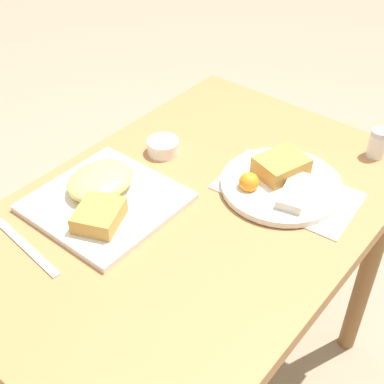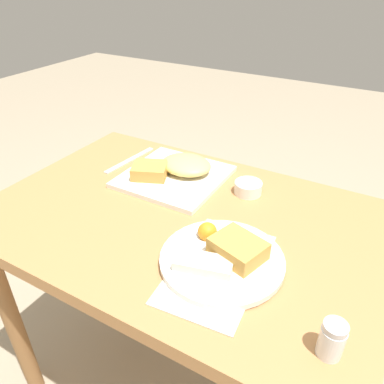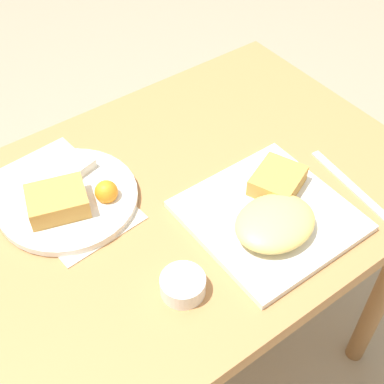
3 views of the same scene
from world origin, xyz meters
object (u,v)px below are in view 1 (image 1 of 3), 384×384
Objects in this scene: plate_square_near at (103,195)px; sauce_ramekin at (163,146)px; plate_oval_far at (281,181)px; salt_shaker at (377,145)px; butter_knife at (26,247)px.

sauce_ramekin is (-0.22, -0.03, -0.00)m from plate_square_near.
plate_oval_far is 3.79× the size of salt_shaker.
sauce_ramekin is (0.06, -0.29, -0.00)m from plate_oval_far.
butter_knife is (0.47, -0.28, -0.02)m from plate_oval_far.
sauce_ramekin is at bearing -173.24° from plate_square_near.
plate_square_near reaches higher than plate_oval_far.
plate_oval_far reaches higher than butter_knife.
butter_knife is at bearing -31.14° from plate_oval_far.
plate_oval_far reaches higher than sauce_ramekin.
sauce_ramekin is 1.08× the size of salt_shaker.
butter_knife is at bearing -6.45° from plate_square_near.
plate_square_near is at bearing -35.26° from salt_shaker.
plate_oval_far is 3.52× the size of sauce_ramekin.
plate_oval_far is 1.25× the size of butter_knife.
butter_knife is at bearing 0.69° from sauce_ramekin.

